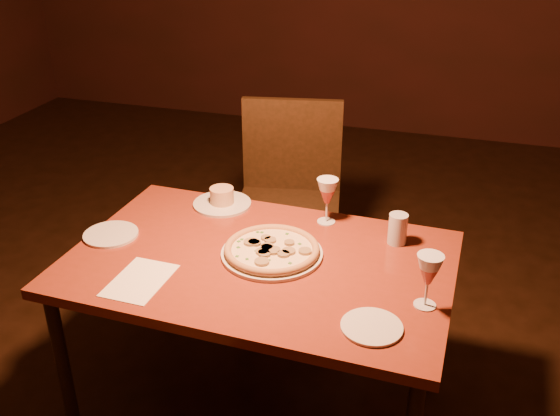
# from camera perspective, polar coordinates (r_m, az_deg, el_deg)

# --- Properties ---
(floor) EXTENTS (7.00, 7.00, 0.00)m
(floor) POSITION_cam_1_polar(r_m,az_deg,el_deg) (2.61, -8.88, -18.01)
(floor) COLOR black
(floor) RESTS_ON ground
(dining_table) EXTENTS (1.33, 0.88, 0.70)m
(dining_table) POSITION_cam_1_polar(r_m,az_deg,el_deg) (2.19, -1.88, -6.03)
(dining_table) COLOR maroon
(dining_table) RESTS_ON floor
(chair_far) EXTENTS (0.55, 0.55, 0.98)m
(chair_far) POSITION_cam_1_polar(r_m,az_deg,el_deg) (2.93, 0.83, 1.13)
(chair_far) COLOR black
(chair_far) RESTS_ON floor
(pizza_plate) EXTENTS (0.35, 0.35, 0.04)m
(pizza_plate) POSITION_cam_1_polar(r_m,az_deg,el_deg) (2.16, -0.75, -3.86)
(pizza_plate) COLOR silver
(pizza_plate) RESTS_ON dining_table
(ramekin_saucer) EXTENTS (0.23, 0.23, 0.07)m
(ramekin_saucer) POSITION_cam_1_polar(r_m,az_deg,el_deg) (2.52, -5.32, 0.77)
(ramekin_saucer) COLOR silver
(ramekin_saucer) RESTS_ON dining_table
(wine_glass_far) EXTENTS (0.08, 0.08, 0.18)m
(wine_glass_far) POSITION_cam_1_polar(r_m,az_deg,el_deg) (2.35, 4.32, 0.64)
(wine_glass_far) COLOR #AF4949
(wine_glass_far) RESTS_ON dining_table
(wine_glass_right) EXTENTS (0.08, 0.08, 0.18)m
(wine_glass_right) POSITION_cam_1_polar(r_m,az_deg,el_deg) (1.93, 13.36, -6.51)
(wine_glass_right) COLOR #AF4949
(wine_glass_right) RESTS_ON dining_table
(water_tumbler) EXTENTS (0.07, 0.07, 0.11)m
(water_tumbler) POSITION_cam_1_polar(r_m,az_deg,el_deg) (2.26, 10.71, -1.89)
(water_tumbler) COLOR #AEB6BE
(water_tumbler) RESTS_ON dining_table
(side_plate_left) EXTENTS (0.20, 0.20, 0.01)m
(side_plate_left) POSITION_cam_1_polar(r_m,az_deg,el_deg) (2.37, -15.21, -2.34)
(side_plate_left) COLOR silver
(side_plate_left) RESTS_ON dining_table
(side_plate_near) EXTENTS (0.18, 0.18, 0.01)m
(side_plate_near) POSITION_cam_1_polar(r_m,az_deg,el_deg) (1.85, 8.38, -10.70)
(side_plate_near) COLOR silver
(side_plate_near) RESTS_ON dining_table
(menu_card) EXTENTS (0.17, 0.25, 0.00)m
(menu_card) POSITION_cam_1_polar(r_m,az_deg,el_deg) (2.09, -12.68, -6.46)
(menu_card) COLOR white
(menu_card) RESTS_ON dining_table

